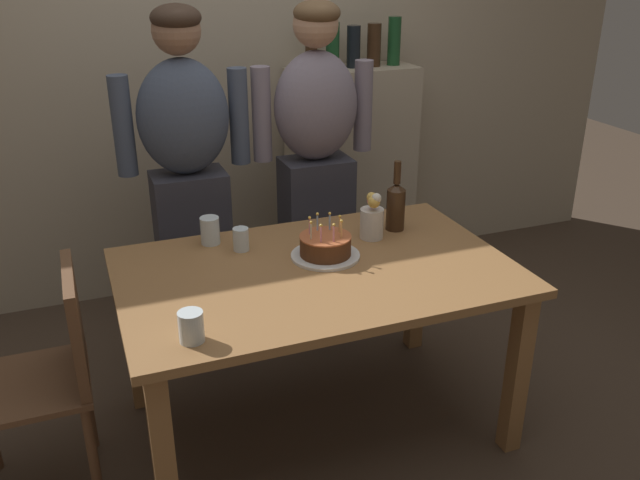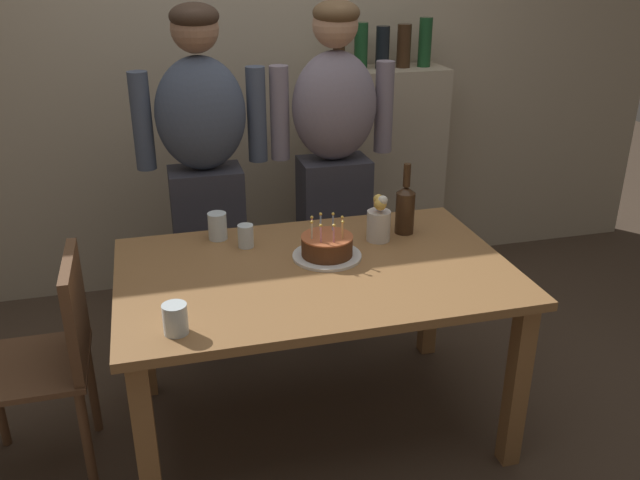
# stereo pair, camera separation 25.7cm
# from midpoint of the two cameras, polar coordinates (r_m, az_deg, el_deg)

# --- Properties ---
(ground_plane) EXTENTS (10.00, 10.00, 0.00)m
(ground_plane) POSITION_cam_midpoint_polar(r_m,az_deg,el_deg) (2.98, -2.85, -15.36)
(ground_plane) COLOR #47382B
(back_wall) EXTENTS (5.20, 0.10, 2.60)m
(back_wall) POSITION_cam_midpoint_polar(r_m,az_deg,el_deg) (3.86, -10.76, 14.72)
(back_wall) COLOR tan
(back_wall) RESTS_ON ground_plane
(dining_table) EXTENTS (1.50, 0.96, 0.74)m
(dining_table) POSITION_cam_midpoint_polar(r_m,az_deg,el_deg) (2.62, -3.13, -4.37)
(dining_table) COLOR olive
(dining_table) RESTS_ON ground_plane
(birthday_cake) EXTENTS (0.28, 0.28, 0.17)m
(birthday_cake) POSITION_cam_midpoint_polar(r_m,az_deg,el_deg) (2.65, -2.32, -0.67)
(birthday_cake) COLOR white
(birthday_cake) RESTS_ON dining_table
(water_glass_near) EXTENTS (0.06, 0.06, 0.09)m
(water_glass_near) POSITION_cam_midpoint_polar(r_m,az_deg,el_deg) (2.74, -9.41, 0.00)
(water_glass_near) COLOR silver
(water_glass_near) RESTS_ON dining_table
(water_glass_far) EXTENTS (0.08, 0.08, 0.10)m
(water_glass_far) POSITION_cam_midpoint_polar(r_m,az_deg,el_deg) (2.16, -14.30, -7.24)
(water_glass_far) COLOR silver
(water_glass_far) RESTS_ON dining_table
(water_glass_side) EXTENTS (0.08, 0.08, 0.11)m
(water_glass_side) POSITION_cam_midpoint_polar(r_m,az_deg,el_deg) (2.82, -11.91, 0.74)
(water_glass_side) COLOR silver
(water_glass_side) RESTS_ON dining_table
(wine_bottle) EXTENTS (0.08, 0.08, 0.31)m
(wine_bottle) POSITION_cam_midpoint_polar(r_m,az_deg,el_deg) (2.89, 3.94, 2.98)
(wine_bottle) COLOR #382314
(wine_bottle) RESTS_ON dining_table
(flower_vase) EXTENTS (0.10, 0.10, 0.21)m
(flower_vase) POSITION_cam_midpoint_polar(r_m,az_deg,el_deg) (2.81, 1.85, 1.84)
(flower_vase) COLOR silver
(flower_vase) RESTS_ON dining_table
(person_man_bearded) EXTENTS (0.61, 0.27, 1.66)m
(person_man_bearded) POSITION_cam_midpoint_polar(r_m,az_deg,el_deg) (3.19, -13.39, 4.73)
(person_man_bearded) COLOR #33333D
(person_man_bearded) RESTS_ON ground_plane
(person_woman_cardigan) EXTENTS (0.61, 0.27, 1.66)m
(person_woman_cardigan) POSITION_cam_midpoint_polar(r_m,az_deg,el_deg) (3.32, -2.57, 6.10)
(person_woman_cardigan) COLOR #33333D
(person_woman_cardigan) RESTS_ON ground_plane
(dining_chair) EXTENTS (0.42, 0.42, 0.87)m
(dining_chair) POSITION_cam_midpoint_polar(r_m,az_deg,el_deg) (2.62, -24.47, -9.89)
(dining_chair) COLOR brown
(dining_chair) RESTS_ON ground_plane
(shelf_cabinet) EXTENTS (0.73, 0.30, 1.54)m
(shelf_cabinet) POSITION_cam_midpoint_polar(r_m,az_deg,el_deg) (4.00, 0.82, 5.79)
(shelf_cabinet) COLOR tan
(shelf_cabinet) RESTS_ON ground_plane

